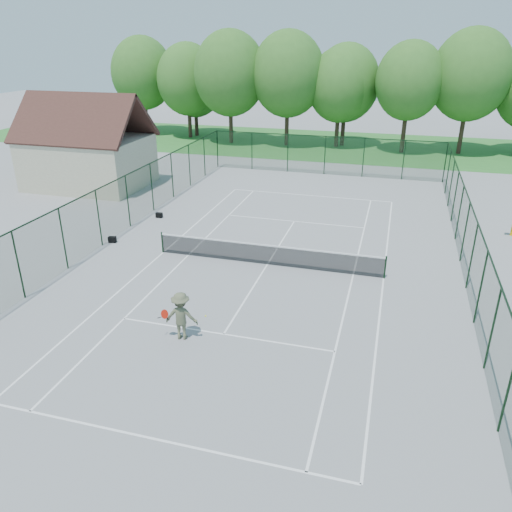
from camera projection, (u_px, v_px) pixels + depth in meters
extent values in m
plane|color=gray|center=(267.00, 265.00, 24.08)|extent=(140.00, 140.00, 0.00)
cube|color=#317B2F|center=(342.00, 145.00, 50.50)|extent=(80.00, 16.00, 0.01)
cube|color=white|center=(310.00, 195.00, 34.54)|extent=(10.97, 0.08, 0.01)
cube|color=white|center=(158.00, 440.00, 13.61)|extent=(10.97, 0.08, 0.01)
cube|color=white|center=(294.00, 221.00, 29.71)|extent=(8.23, 0.08, 0.01)
cube|color=white|center=(224.00, 334.00, 18.44)|extent=(8.23, 0.08, 0.01)
cube|color=white|center=(384.00, 278.00, 22.71)|extent=(0.08, 23.77, 0.01)
cube|color=white|center=(163.00, 252.00, 25.44)|extent=(0.08, 23.77, 0.01)
cube|color=white|center=(353.00, 275.00, 23.05)|extent=(0.08, 23.77, 0.01)
cube|color=white|center=(188.00, 255.00, 25.10)|extent=(0.08, 23.77, 0.01)
cube|color=white|center=(267.00, 264.00, 24.08)|extent=(0.08, 12.80, 0.01)
cylinder|color=black|center=(162.00, 242.00, 25.23)|extent=(0.08, 0.08, 1.10)
cylinder|color=black|center=(385.00, 267.00, 22.49)|extent=(0.08, 0.08, 1.10)
cube|color=black|center=(267.00, 255.00, 23.88)|extent=(11.00, 0.02, 0.96)
cube|color=white|center=(267.00, 245.00, 23.68)|extent=(11.00, 0.05, 0.07)
cube|color=#1A3C20|center=(325.00, 155.00, 39.33)|extent=(18.00, 0.02, 3.00)
cube|color=#1A3C20|center=(472.00, 257.00, 21.23)|extent=(0.02, 36.00, 3.00)
cube|color=#1A3C20|center=(99.00, 218.00, 25.71)|extent=(0.02, 36.00, 3.00)
cube|color=black|center=(326.00, 136.00, 38.72)|extent=(18.00, 0.05, 0.05)
cube|color=black|center=(478.00, 224.00, 20.63)|extent=(0.05, 36.00, 0.05)
cube|color=black|center=(95.00, 190.00, 25.11)|extent=(0.05, 36.00, 0.05)
cube|color=beige|center=(89.00, 162.00, 36.16)|extent=(8.00, 6.00, 3.50)
cube|color=#472820|center=(95.00, 113.00, 36.17)|extent=(8.60, 3.27, 3.27)
cube|color=#472820|center=(70.00, 119.00, 33.53)|extent=(8.60, 3.27, 3.27)
cylinder|color=#3F281E|center=(190.00, 118.00, 53.76)|extent=(0.40, 0.40, 4.20)
ellipsoid|color=#3C7629|center=(188.00, 79.00, 52.19)|extent=(6.40, 6.40, 7.40)
cylinder|color=#3F281E|center=(343.00, 124.00, 49.65)|extent=(0.40, 0.40, 4.20)
ellipsoid|color=#3C7629|center=(346.00, 83.00, 48.08)|extent=(6.40, 6.40, 7.40)
cube|color=black|center=(112.00, 240.00, 26.61)|extent=(0.44, 0.32, 0.32)
cube|color=black|center=(159.00, 215.00, 30.28)|extent=(0.39, 0.24, 0.30)
imported|color=#575B3F|center=(181.00, 316.00, 17.87)|extent=(1.26, 0.83, 1.83)
sphere|color=yellow|center=(206.00, 316.00, 18.07)|extent=(0.07, 0.07, 0.07)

